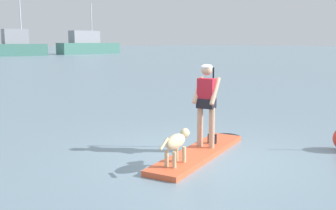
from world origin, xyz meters
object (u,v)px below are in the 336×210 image
Objects in this scene: paddleboard at (204,150)px; dog at (177,142)px; moored_boat_far_starboard at (88,45)px; moored_boat_center at (18,46)px; person_paddler at (207,100)px.

dog is (-1.09, -0.45, 0.45)m from paddleboard.
moored_boat_far_starboard is (29.16, 62.93, 1.59)m from paddleboard.
moored_boat_center is 13.86m from moored_boat_far_starboard.
dog is 70.25m from moored_boat_far_starboard.
person_paddler is 1.67× the size of dog.
moored_boat_center is (16.55, 61.28, 1.15)m from dog.
moored_boat_far_starboard is at bearing 64.49° from dog.
moored_boat_center is at bearing 74.89° from dog.
paddleboard is 69.38m from moored_boat_far_starboard.
person_paddler is at bearing -114.80° from moored_boat_far_starboard.
person_paddler is 0.13× the size of moored_boat_far_starboard.
moored_boat_center reaches higher than person_paddler.
dog is (-1.19, -0.50, -0.59)m from person_paddler.
person_paddler is (0.11, 0.04, 1.04)m from paddleboard.
moored_boat_center reaches higher than moored_boat_far_starboard.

